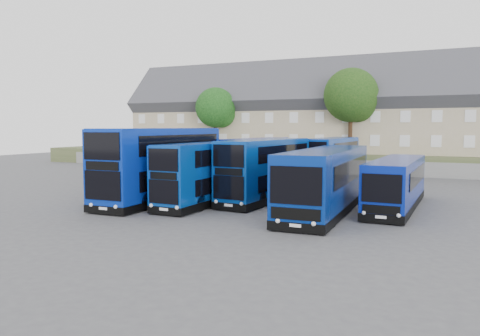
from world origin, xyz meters
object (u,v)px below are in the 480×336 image
tree_west (217,109)px  tree_mid (353,97)px  dd_front_mid (207,174)px  coach_east_a (327,181)px  dd_front_left (162,165)px

tree_west → tree_mid: tree_mid is taller
dd_front_mid → coach_east_a: (7.60, 0.68, -0.12)m
dd_front_mid → tree_mid: 25.51m
coach_east_a → tree_mid: size_ratio=1.45×
dd_front_mid → coach_east_a: dd_front_mid is taller
dd_front_mid → tree_mid: size_ratio=1.07×
tree_west → tree_mid: size_ratio=0.83×
dd_front_mid → tree_west: tree_west is taller
dd_front_mid → tree_west: bearing=117.0°
tree_west → coach_east_a: bearing=-50.2°
dd_front_left → coach_east_a: size_ratio=0.91×
tree_mid → dd_front_mid: bearing=-99.9°
dd_front_left → dd_front_mid: bearing=-0.4°
dd_front_left → dd_front_mid: size_ratio=1.24×
dd_front_left → coach_east_a: 11.07m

